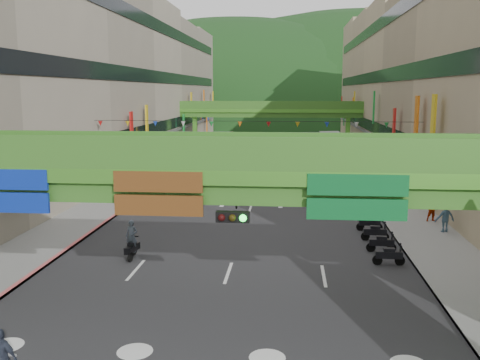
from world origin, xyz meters
TOP-DOWN VIEW (x-y plane):
  - road_slab at (0.00, 50.00)m, footprint 18.00×140.00m
  - sidewalk_left at (-11.00, 50.00)m, footprint 4.00×140.00m
  - sidewalk_right at (11.00, 50.00)m, footprint 4.00×140.00m
  - curb_left at (-9.10, 50.00)m, footprint 0.20×140.00m
  - curb_right at (9.10, 50.00)m, footprint 0.20×140.00m
  - building_row_left at (-18.93, 50.00)m, footprint 12.80×95.00m
  - building_row_right at (18.93, 50.00)m, footprint 12.80×95.00m
  - overpass_near at (0.93, 5.38)m, footprint 28.00×12.27m
  - overpass_far at (0.00, 65.00)m, footprint 28.00×2.20m
  - hill_left at (-15.00, 160.00)m, footprint 168.00×140.00m
  - hill_right at (25.00, 180.00)m, footprint 208.00×176.00m
  - bunting_string at (0.00, 30.00)m, footprint 26.00×0.36m
  - scooter_rider_near at (-5.20, 13.78)m, footprint 0.67×1.60m
  - scooter_rider_mid at (1.84, 35.95)m, footprint 0.81×1.60m
  - scooter_rider_far at (-2.57, 46.69)m, footprint 0.91×1.60m
  - parked_scooter_row at (7.80, 17.21)m, footprint 1.60×7.15m
  - car_silver at (-2.48, 35.00)m, footprint 1.69×3.89m
  - car_yellow at (3.23, 61.05)m, footprint 2.05×4.31m
  - pedestrian_red at (12.20, 22.80)m, footprint 0.96×0.81m
  - pedestrian_dark at (9.83, 31.08)m, footprint 1.06×0.45m
  - pedestrian_blue at (12.20, 20.20)m, footprint 1.00×0.77m

SIDE VIEW (x-z plane):
  - hill_left at x=-15.00m, z-range -56.00..56.00m
  - hill_right at x=25.00m, z-range -64.00..64.00m
  - road_slab at x=0.00m, z-range 0.00..0.02m
  - sidewalk_left at x=-11.00m, z-range 0.00..0.15m
  - sidewalk_right at x=11.00m, z-range 0.00..0.15m
  - curb_left at x=-9.10m, z-range 0.00..0.18m
  - curb_right at x=9.10m, z-range 0.00..0.18m
  - parked_scooter_row at x=7.80m, z-range -0.02..1.06m
  - car_silver at x=-2.48m, z-range 0.00..1.25m
  - car_yellow at x=3.23m, z-range 0.00..1.42m
  - pedestrian_red at x=12.20m, z-range 0.00..1.76m
  - pedestrian_dark at x=9.83m, z-range 0.00..1.80m
  - scooter_rider_near at x=-5.20m, z-range -0.07..1.96m
  - pedestrian_blue at x=12.20m, z-range 0.00..1.90m
  - scooter_rider_mid at x=1.84m, z-range 0.02..1.91m
  - scooter_rider_far at x=-2.57m, z-range 0.01..2.09m
  - overpass_near at x=0.93m, z-range 1.66..8.76m
  - overpass_far at x=0.00m, z-range 1.85..8.95m
  - bunting_string at x=0.00m, z-range 5.73..6.19m
  - building_row_left at x=-18.93m, z-range -0.04..18.96m
  - building_row_right at x=18.93m, z-range -0.04..18.96m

